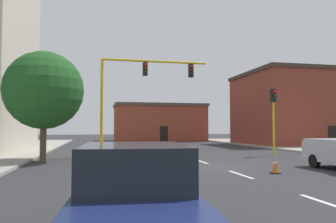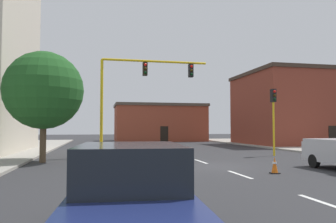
{
  "view_description": "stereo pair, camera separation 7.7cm",
  "coord_description": "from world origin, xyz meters",
  "px_view_note": "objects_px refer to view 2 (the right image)",
  "views": [
    {
      "loc": [
        -5.99,
        -16.13,
        2.03
      ],
      "look_at": [
        -0.75,
        8.44,
        3.26
      ],
      "focal_mm": 34.73,
      "sensor_mm": 36.0,
      "label": 1
    },
    {
      "loc": [
        -5.92,
        -16.15,
        2.03
      ],
      "look_at": [
        -0.75,
        8.44,
        3.26
      ],
      "focal_mm": 34.73,
      "sensor_mm": 36.0,
      "label": 2
    }
  ],
  "objects_px": {
    "traffic_cone_roadside_a": "(166,159)",
    "traffic_cone_roadside_b": "(275,165)",
    "sedan_navy_near_left": "(130,196)",
    "tree_left_near": "(44,90)",
    "traffic_signal_gantry": "(117,125)",
    "traffic_light_pole_right": "(274,107)"
  },
  "relations": [
    {
      "from": "traffic_cone_roadside_a",
      "to": "traffic_cone_roadside_b",
      "type": "xyz_separation_m",
      "value": [
        4.08,
        -3.96,
        0.02
      ]
    },
    {
      "from": "traffic_signal_gantry",
      "to": "traffic_cone_roadside_a",
      "type": "height_order",
      "value": "traffic_signal_gantry"
    },
    {
      "from": "tree_left_near",
      "to": "traffic_cone_roadside_a",
      "type": "distance_m",
      "value": 8.31
    },
    {
      "from": "traffic_signal_gantry",
      "to": "traffic_cone_roadside_b",
      "type": "relative_size",
      "value": 11.48
    },
    {
      "from": "traffic_cone_roadside_b",
      "to": "traffic_signal_gantry",
      "type": "bearing_deg",
      "value": 123.89
    },
    {
      "from": "traffic_signal_gantry",
      "to": "traffic_cone_roadside_a",
      "type": "bearing_deg",
      "value": -67.32
    },
    {
      "from": "traffic_light_pole_right",
      "to": "tree_left_near",
      "type": "relative_size",
      "value": 0.74
    },
    {
      "from": "traffic_light_pole_right",
      "to": "sedan_navy_near_left",
      "type": "relative_size",
      "value": 1.04
    },
    {
      "from": "traffic_light_pole_right",
      "to": "traffic_cone_roadside_a",
      "type": "relative_size",
      "value": 7.01
    },
    {
      "from": "tree_left_near",
      "to": "traffic_signal_gantry",
      "type": "bearing_deg",
      "value": 30.96
    },
    {
      "from": "traffic_signal_gantry",
      "to": "sedan_navy_near_left",
      "type": "height_order",
      "value": "traffic_signal_gantry"
    },
    {
      "from": "traffic_signal_gantry",
      "to": "sedan_navy_near_left",
      "type": "bearing_deg",
      "value": -92.11
    },
    {
      "from": "tree_left_near",
      "to": "traffic_cone_roadside_b",
      "type": "bearing_deg",
      "value": -32.7
    },
    {
      "from": "traffic_light_pole_right",
      "to": "tree_left_near",
      "type": "bearing_deg",
      "value": -175.73
    },
    {
      "from": "traffic_signal_gantry",
      "to": "traffic_cone_roadside_a",
      "type": "distance_m",
      "value": 6.36
    },
    {
      "from": "tree_left_near",
      "to": "traffic_cone_roadside_b",
      "type": "distance_m",
      "value": 13.4
    },
    {
      "from": "traffic_signal_gantry",
      "to": "traffic_cone_roadside_a",
      "type": "relative_size",
      "value": 12.25
    },
    {
      "from": "sedan_navy_near_left",
      "to": "traffic_cone_roadside_b",
      "type": "height_order",
      "value": "sedan_navy_near_left"
    },
    {
      "from": "traffic_light_pole_right",
      "to": "tree_left_near",
      "type": "distance_m",
      "value": 15.51
    },
    {
      "from": "traffic_cone_roadside_b",
      "to": "sedan_navy_near_left",
      "type": "bearing_deg",
      "value": -132.69
    },
    {
      "from": "traffic_signal_gantry",
      "to": "traffic_light_pole_right",
      "type": "height_order",
      "value": "traffic_signal_gantry"
    },
    {
      "from": "sedan_navy_near_left",
      "to": "tree_left_near",
      "type": "bearing_deg",
      "value": 104.4
    }
  ]
}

